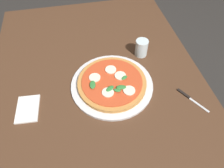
{
  "coord_description": "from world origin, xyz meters",
  "views": [
    {
      "loc": [
        -0.56,
        0.06,
        1.44
      ],
      "look_at": [
        0.01,
        -0.06,
        0.72
      ],
      "focal_mm": 32.9,
      "sensor_mm": 36.0,
      "label": 1
    }
  ],
  "objects_px": {
    "serving_tray": "(112,85)",
    "glass_cup": "(141,48)",
    "dining_table": "(101,100)",
    "napkin": "(28,109)",
    "pizza": "(112,82)",
    "knife": "(189,97)"
  },
  "relations": [
    {
      "from": "glass_cup",
      "to": "pizza",
      "type": "bearing_deg",
      "value": 132.82
    },
    {
      "from": "dining_table",
      "to": "pizza",
      "type": "bearing_deg",
      "value": -80.83
    },
    {
      "from": "glass_cup",
      "to": "napkin",
      "type": "bearing_deg",
      "value": 112.15
    },
    {
      "from": "napkin",
      "to": "pizza",
      "type": "bearing_deg",
      "value": -81.92
    },
    {
      "from": "knife",
      "to": "glass_cup",
      "type": "height_order",
      "value": "glass_cup"
    },
    {
      "from": "pizza",
      "to": "napkin",
      "type": "height_order",
      "value": "pizza"
    },
    {
      "from": "serving_tray",
      "to": "glass_cup",
      "type": "distance_m",
      "value": 0.26
    },
    {
      "from": "dining_table",
      "to": "knife",
      "type": "xyz_separation_m",
      "value": [
        -0.12,
        -0.37,
        0.09
      ]
    },
    {
      "from": "pizza",
      "to": "glass_cup",
      "type": "xyz_separation_m",
      "value": [
        0.17,
        -0.19,
        0.02
      ]
    },
    {
      "from": "serving_tray",
      "to": "napkin",
      "type": "height_order",
      "value": "serving_tray"
    },
    {
      "from": "knife",
      "to": "serving_tray",
      "type": "bearing_deg",
      "value": 66.73
    },
    {
      "from": "serving_tray",
      "to": "pizza",
      "type": "height_order",
      "value": "pizza"
    },
    {
      "from": "serving_tray",
      "to": "knife",
      "type": "height_order",
      "value": "serving_tray"
    },
    {
      "from": "pizza",
      "to": "dining_table",
      "type": "bearing_deg",
      "value": 99.17
    },
    {
      "from": "dining_table",
      "to": "napkin",
      "type": "distance_m",
      "value": 0.33
    },
    {
      "from": "serving_tray",
      "to": "pizza",
      "type": "bearing_deg",
      "value": 159.04
    },
    {
      "from": "serving_tray",
      "to": "knife",
      "type": "relative_size",
      "value": 2.59
    },
    {
      "from": "napkin",
      "to": "glass_cup",
      "type": "bearing_deg",
      "value": -67.85
    },
    {
      "from": "dining_table",
      "to": "pizza",
      "type": "xyz_separation_m",
      "value": [
        0.01,
        -0.06,
        0.11
      ]
    },
    {
      "from": "napkin",
      "to": "glass_cup",
      "type": "height_order",
      "value": "glass_cup"
    },
    {
      "from": "dining_table",
      "to": "napkin",
      "type": "relative_size",
      "value": 11.32
    },
    {
      "from": "dining_table",
      "to": "glass_cup",
      "type": "xyz_separation_m",
      "value": [
        0.18,
        -0.24,
        0.13
      ]
    }
  ]
}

